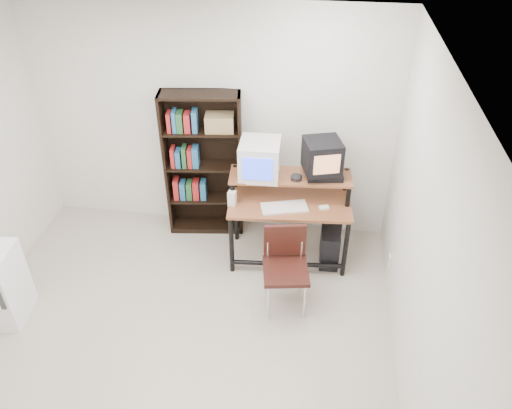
# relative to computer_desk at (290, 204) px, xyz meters

# --- Properties ---
(floor) EXTENTS (4.00, 4.00, 0.01)m
(floor) POSITION_rel_computer_desk_xyz_m (-0.93, -1.44, -0.70)
(floor) COLOR #BFB29E
(floor) RESTS_ON ground
(ceiling) EXTENTS (4.00, 4.00, 0.01)m
(ceiling) POSITION_rel_computer_desk_xyz_m (-0.93, -1.44, 1.91)
(ceiling) COLOR white
(ceiling) RESTS_ON back_wall
(back_wall) EXTENTS (4.00, 0.01, 2.60)m
(back_wall) POSITION_rel_computer_desk_xyz_m (-0.93, 0.56, 0.61)
(back_wall) COLOR silver
(back_wall) RESTS_ON floor
(right_wall) EXTENTS (0.01, 4.00, 2.60)m
(right_wall) POSITION_rel_computer_desk_xyz_m (1.07, -1.44, 0.61)
(right_wall) COLOR silver
(right_wall) RESTS_ON floor
(computer_desk) EXTENTS (1.31, 0.73, 0.98)m
(computer_desk) POSITION_rel_computer_desk_xyz_m (0.00, 0.00, 0.00)
(computer_desk) COLOR brown
(computer_desk) RESTS_ON floor
(crt_monitor) EXTENTS (0.41, 0.42, 0.38)m
(crt_monitor) POSITION_rel_computer_desk_xyz_m (-0.33, 0.08, 0.47)
(crt_monitor) COLOR silver
(crt_monitor) RESTS_ON computer_desk
(vcr) EXTENTS (0.39, 0.31, 0.08)m
(vcr) POSITION_rel_computer_desk_xyz_m (0.33, 0.13, 0.32)
(vcr) COLOR black
(vcr) RESTS_ON computer_desk
(crt_tv) EXTENTS (0.44, 0.43, 0.33)m
(crt_tv) POSITION_rel_computer_desk_xyz_m (0.30, 0.13, 0.52)
(crt_tv) COLOR black
(crt_tv) RESTS_ON vcr
(cd_spindle) EXTENTS (0.13, 0.13, 0.05)m
(cd_spindle) POSITION_rel_computer_desk_xyz_m (0.06, 0.03, 0.30)
(cd_spindle) COLOR #26262B
(cd_spindle) RESTS_ON computer_desk
(keyboard) EXTENTS (0.51, 0.33, 0.03)m
(keyboard) POSITION_rel_computer_desk_xyz_m (-0.04, -0.14, 0.04)
(keyboard) COLOR silver
(keyboard) RESTS_ON computer_desk
(mousepad) EXTENTS (0.22, 0.18, 0.01)m
(mousepad) POSITION_rel_computer_desk_xyz_m (0.36, -0.08, 0.03)
(mousepad) COLOR black
(mousepad) RESTS_ON computer_desk
(mouse) EXTENTS (0.11, 0.09, 0.03)m
(mouse) POSITION_rel_computer_desk_xyz_m (0.36, -0.09, 0.05)
(mouse) COLOR white
(mouse) RESTS_ON mousepad
(desk_speaker) EXTENTS (0.09, 0.08, 0.17)m
(desk_speaker) POSITION_rel_computer_desk_xyz_m (-0.58, -0.15, 0.11)
(desk_speaker) COLOR silver
(desk_speaker) RESTS_ON computer_desk
(pc_tower) EXTENTS (0.21, 0.45, 0.42)m
(pc_tower) POSITION_rel_computer_desk_xyz_m (0.46, -0.00, -0.48)
(pc_tower) COLOR black
(pc_tower) RESTS_ON floor
(school_chair) EXTENTS (0.49, 0.49, 0.85)m
(school_chair) POSITION_rel_computer_desk_xyz_m (0.02, -0.70, -0.17)
(school_chair) COLOR black
(school_chair) RESTS_ON floor
(bookshelf) EXTENTS (0.88, 0.39, 1.71)m
(bookshelf) POSITION_rel_computer_desk_xyz_m (-1.00, 0.41, 0.18)
(bookshelf) COLOR black
(bookshelf) RESTS_ON floor
(wall_outlet) EXTENTS (0.02, 0.08, 0.12)m
(wall_outlet) POSITION_rel_computer_desk_xyz_m (1.06, -0.29, -0.39)
(wall_outlet) COLOR beige
(wall_outlet) RESTS_ON right_wall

